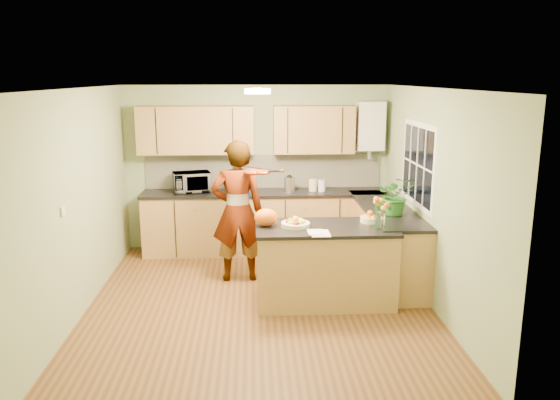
{
  "coord_description": "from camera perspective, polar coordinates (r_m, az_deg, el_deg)",
  "views": [
    {
      "loc": [
        -0.06,
        -6.04,
        2.63
      ],
      "look_at": [
        0.27,
        0.5,
        1.14
      ],
      "focal_mm": 35.0,
      "sensor_mm": 36.0,
      "label": 1
    }
  ],
  "objects": [
    {
      "name": "papers",
      "position": [
        6.05,
        4.22,
        -3.47
      ],
      "size": [
        0.21,
        0.29,
        0.01
      ],
      "primitive_type": "cube",
      "color": "white",
      "rests_on": "peninsula_island"
    },
    {
      "name": "light_switch",
      "position": [
        5.92,
        -21.73,
        -1.06
      ],
      "size": [
        0.02,
        0.09,
        0.09
      ],
      "primitive_type": "cube",
      "color": "white",
      "rests_on": "wall_left"
    },
    {
      "name": "violinist",
      "position": [
        7.05,
        -4.47,
        -1.19
      ],
      "size": [
        0.71,
        0.5,
        1.85
      ],
      "primitive_type": "imported",
      "rotation": [
        0.0,
        0.0,
        3.22
      ],
      "color": "#D7A583",
      "rests_on": "floor"
    },
    {
      "name": "potted_plant",
      "position": [
        6.88,
        12.03,
        0.45
      ],
      "size": [
        0.48,
        0.43,
        0.49
      ],
      "primitive_type": "imported",
      "rotation": [
        0.0,
        0.0,
        -0.11
      ],
      "color": "#276722",
      "rests_on": "right_counter"
    },
    {
      "name": "ceiling_lamp",
      "position": [
        6.35,
        -2.36,
        11.3
      ],
      "size": [
        0.3,
        0.3,
        0.07
      ],
      "color": "#FFEABF",
      "rests_on": "ceiling"
    },
    {
      "name": "splashback",
      "position": [
        8.4,
        -1.73,
        3.03
      ],
      "size": [
        3.6,
        0.02,
        0.52
      ],
      "primitive_type": "cube",
      "color": "beige",
      "rests_on": "back_counter"
    },
    {
      "name": "blue_box",
      "position": [
        8.15,
        -4.41,
        1.79
      ],
      "size": [
        0.36,
        0.28,
        0.27
      ],
      "primitive_type": "cube",
      "rotation": [
        0.0,
        0.0,
        0.13
      ],
      "color": "navy",
      "rests_on": "back_counter"
    },
    {
      "name": "wall_left",
      "position": [
        6.5,
        -20.16,
        -0.23
      ],
      "size": [
        0.02,
        4.5,
        2.5
      ],
      "primitive_type": "cube",
      "color": "#98AD7B",
      "rests_on": "floor"
    },
    {
      "name": "peninsula_island",
      "position": [
        6.49,
        4.71,
        -6.68
      ],
      "size": [
        1.62,
        0.83,
        0.93
      ],
      "color": "#A37A41",
      "rests_on": "floor"
    },
    {
      "name": "orange_bag",
      "position": [
        6.32,
        -1.47,
        -1.82
      ],
      "size": [
        0.34,
        0.31,
        0.2
      ],
      "primitive_type": "ellipsoid",
      "rotation": [
        0.0,
        0.0,
        -0.38
      ],
      "color": "orange",
      "rests_on": "peninsula_island"
    },
    {
      "name": "wall_front",
      "position": [
        4.04,
        -1.84,
        -7.16
      ],
      "size": [
        4.0,
        0.02,
        2.5
      ],
      "primitive_type": "cube",
      "color": "#98AD7B",
      "rests_on": "floor"
    },
    {
      "name": "jar_cream",
      "position": [
        8.2,
        3.44,
        1.56
      ],
      "size": [
        0.14,
        0.14,
        0.18
      ],
      "primitive_type": "cylinder",
      "rotation": [
        0.0,
        0.0,
        -0.17
      ],
      "color": "#F4E6C3",
      "rests_on": "back_counter"
    },
    {
      "name": "ceiling",
      "position": [
        6.05,
        -2.33,
        11.6
      ],
      "size": [
        4.0,
        4.5,
        0.02
      ],
      "primitive_type": "cube",
      "color": "silver",
      "rests_on": "wall_back"
    },
    {
      "name": "window_right",
      "position": [
        7.04,
        14.17,
        3.62
      ],
      "size": [
        0.01,
        1.3,
        1.05
      ],
      "color": "white",
      "rests_on": "wall_right"
    },
    {
      "name": "kettle",
      "position": [
        8.13,
        0.99,
        1.71
      ],
      "size": [
        0.16,
        0.16,
        0.3
      ],
      "rotation": [
        0.0,
        0.0,
        0.36
      ],
      "color": "silver",
      "rests_on": "back_counter"
    },
    {
      "name": "boiler",
      "position": [
        8.35,
        9.4,
        7.63
      ],
      "size": [
        0.4,
        0.3,
        0.86
      ],
      "color": "white",
      "rests_on": "wall_back"
    },
    {
      "name": "wall_back",
      "position": [
        8.41,
        -2.41,
        3.38
      ],
      "size": [
        4.0,
        0.02,
        2.5
      ],
      "primitive_type": "cube",
      "color": "#98AD7B",
      "rests_on": "floor"
    },
    {
      "name": "fruit_dish",
      "position": [
        6.3,
        1.64,
        -2.38
      ],
      "size": [
        0.33,
        0.33,
        0.12
      ],
      "color": "#F4E6C3",
      "rests_on": "peninsula_island"
    },
    {
      "name": "microwave",
      "position": [
        8.22,
        -9.19,
        1.86
      ],
      "size": [
        0.61,
        0.49,
        0.3
      ],
      "primitive_type": "imported",
      "rotation": [
        0.0,
        0.0,
        0.25
      ],
      "color": "white",
      "rests_on": "back_counter"
    },
    {
      "name": "flower_vase",
      "position": [
        6.22,
        10.55,
        -0.43
      ],
      "size": [
        0.24,
        0.24,
        0.45
      ],
      "rotation": [
        0.0,
        0.0,
        -0.43
      ],
      "color": "silver",
      "rests_on": "peninsula_island"
    },
    {
      "name": "floor",
      "position": [
        6.59,
        -2.13,
        -10.69
      ],
      "size": [
        4.5,
        4.5,
        0.0
      ],
      "primitive_type": "plane",
      "color": "#563418",
      "rests_on": "ground"
    },
    {
      "name": "upper_cabinets",
      "position": [
        8.16,
        -3.69,
        7.33
      ],
      "size": [
        3.2,
        0.34,
        0.7
      ],
      "color": "#A37A41",
      "rests_on": "wall_back"
    },
    {
      "name": "right_counter",
      "position": [
        7.44,
        10.99,
        -4.29
      ],
      "size": [
        0.62,
        2.24,
        0.94
      ],
      "color": "#A37A41",
      "rests_on": "floor"
    },
    {
      "name": "violin",
      "position": [
        6.72,
        -2.89,
        2.96
      ],
      "size": [
        0.63,
        0.54,
        0.16
      ],
      "primitive_type": null,
      "rotation": [
        0.17,
        0.0,
        -0.61
      ],
      "color": "#4A1104",
      "rests_on": "violinist"
    },
    {
      "name": "wall_right",
      "position": [
        6.53,
        15.6,
        0.16
      ],
      "size": [
        0.02,
        4.5,
        2.5
      ],
      "primitive_type": "cube",
      "color": "#98AD7B",
      "rests_on": "floor"
    },
    {
      "name": "back_counter",
      "position": [
        8.28,
        -1.65,
        -2.28
      ],
      "size": [
        3.64,
        0.62,
        0.94
      ],
      "color": "#A37A41",
      "rests_on": "floor"
    },
    {
      "name": "jar_white",
      "position": [
        8.19,
        4.39,
        1.5
      ],
      "size": [
        0.12,
        0.12,
        0.17
      ],
      "primitive_type": "cylinder",
      "rotation": [
        0.0,
        0.0,
        -0.06
      ],
      "color": "white",
      "rests_on": "back_counter"
    },
    {
      "name": "orange_bowl",
      "position": [
        6.57,
        9.38,
        -1.82
      ],
      "size": [
        0.23,
        0.23,
        0.13
      ],
      "color": "#F4E6C3",
      "rests_on": "peninsula_island"
    }
  ]
}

